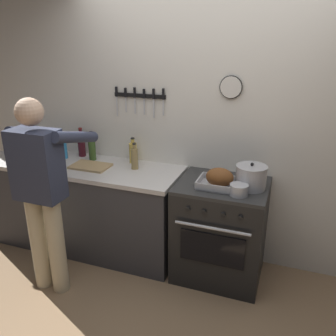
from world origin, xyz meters
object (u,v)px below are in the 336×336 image
Objects in this scene: bottle_vinegar at (135,158)px; stock_pot at (251,177)px; bottle_wine_red at (82,144)px; bottle_olive_oil at (92,148)px; roasting_pan at (220,179)px; stove at (220,230)px; cutting_board at (90,166)px; person_cook at (42,186)px; bottle_dish_soap at (63,148)px; saucepan at (239,190)px; bottle_cooking_oil at (133,152)px.

stock_pot is at bearing -3.95° from bottle_vinegar.
bottle_wine_red is 0.18m from bottle_olive_oil.
bottle_vinegar reaches higher than roasting_pan.
bottle_vinegar is at bearing 175.17° from stove.
stock_pot reaches higher than stove.
person_cook is at bearing -95.08° from cutting_board.
cutting_board is 0.42m from bottle_dish_soap.
saucepan is 1.43m from cutting_board.
roasting_pan is 1.65m from bottle_dish_soap.
roasting_pan is 0.98× the size of cutting_board.
cutting_board is at bearing -19.45° from bottle_dish_soap.
bottle_dish_soap is (-1.82, 0.28, 0.06)m from saucepan.
bottle_wine_red reaches higher than saucepan.
bottle_wine_red is at bearing 134.58° from cutting_board.
roasting_pan is 1.38× the size of bottle_cooking_oil.
bottle_vinegar is at bearing -60.00° from bottle_cooking_oil.
bottle_dish_soap is at bearing 176.79° from stock_pot.
bottle_vinegar is (-1.08, 0.07, 0.01)m from stock_pot.
cutting_board is at bearing 178.00° from roasting_pan.
roasting_pan is at bearing -2.00° from cutting_board.
bottle_vinegar is 0.51m from bottle_olive_oil.
person_cook is 6.55× the size of stock_pot.
stock_pot is (0.24, 0.08, 0.02)m from roasting_pan.
bottle_cooking_oil is (0.33, 0.26, 0.10)m from cutting_board.
person_cook reaches higher than bottle_olive_oil.
roasting_pan is (-0.01, -0.08, 0.52)m from stove.
stock_pot is 1.08m from bottle_vinegar.
bottle_cooking_oil reaches higher than stock_pot.
bottle_olive_oil is at bearing 10.77° from bottle_dish_soap.
bottle_dish_soap is (-1.66, 0.10, 0.55)m from stove.
roasting_pan is 1.18× the size of bottle_wine_red.
bottle_dish_soap is (-1.88, 0.11, 0.01)m from stock_pot.
bottle_dish_soap is 0.73m from bottle_cooking_oil.
bottle_wine_red reaches higher than stock_pot.
stock_pot reaches higher than roasting_pan.
bottle_cooking_oil reaches higher than roasting_pan.
bottle_cooking_oil is (-0.09, 0.15, 0.00)m from bottle_vinegar.
bottle_olive_oil is (-0.04, 0.83, 0.07)m from person_cook.
roasting_pan is at bearing -11.36° from bottle_wine_red.
bottle_cooking_oil is 0.43m from bottle_olive_oil.
cutting_board is at bearing -64.62° from bottle_olive_oil.
cutting_board is (-1.27, -0.03, 0.46)m from stove.
person_cook is 0.83m from bottle_olive_oil.
stock_pot is 1.02× the size of bottle_dish_soap.
stock_pot is 1.59m from bottle_olive_oil.
stock_pot is 1.89m from bottle_dish_soap.
cutting_board is 0.24m from bottle_olive_oil.
bottle_vinegar is at bearing 176.05° from stock_pot.
stock_pot is 1.76m from bottle_wine_red.
bottle_vinegar is (-0.84, 0.15, 0.03)m from roasting_pan.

